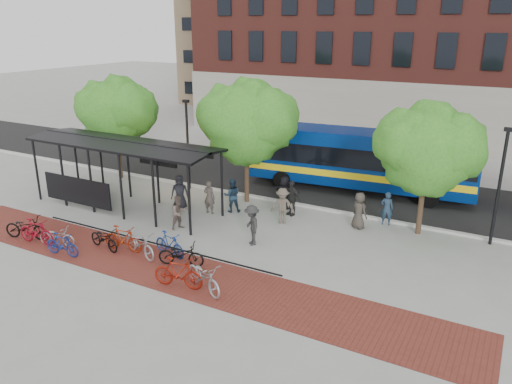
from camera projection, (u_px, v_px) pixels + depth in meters
The scene contains 33 objects.
ground at pixel (268, 233), 22.78m from camera, with size 160.00×160.00×0.00m, color #9E9E99.
asphalt_street at pixel (330, 186), 29.43m from camera, with size 160.00×8.00×0.01m, color black.
curb at pixel (303, 205), 26.09m from camera, with size 160.00×0.25×0.12m, color #B7B7B2.
brick_strip at pixel (164, 268), 19.54m from camera, with size 24.00×3.00×0.01m, color maroon.
bike_rack_rail at pixel (153, 252), 20.88m from camera, with size 12.00×0.05×0.95m, color black.
bus_shelter at pixel (121, 151), 25.12m from camera, with size 10.60×3.07×3.60m.
tree_a at pixel (117, 109), 29.62m from camera, with size 4.90×4.00×6.18m.
tree_b at pixel (249, 119), 25.45m from camera, with size 5.15×4.20×6.47m.
tree_c at pixel (430, 147), 21.49m from camera, with size 4.66×3.80×5.92m.
lamp_post_left at pixel (188, 142), 28.07m from camera, with size 0.35×0.20×5.12m.
lamp_post_right at pixel (500, 184), 20.80m from camera, with size 0.35×0.20×5.12m.
bus at pixel (359, 157), 28.05m from camera, with size 12.91×3.96×3.43m.
bike_0 at pixel (26, 227), 22.05m from camera, with size 0.72×2.05×1.08m, color black.
bike_1 at pixel (36, 231), 21.57m from camera, with size 0.53×1.88×1.13m, color maroon.
bike_2 at pixel (57, 236), 21.41m from camera, with size 0.58×1.67×0.88m, color #999A9C.
bike_3 at pixel (62, 245), 20.45m from camera, with size 0.47×1.65×0.99m, color navy.
bike_4 at pixel (104, 239), 21.07m from camera, with size 0.63×1.81×0.95m, color black.
bike_5 at pixel (123, 239), 20.87m from camera, with size 0.52×1.85×1.11m, color maroon.
bike_6 at pixel (140, 244), 20.43m from camera, with size 0.72×2.06×1.08m, color #959597.
bike_7 at pixel (170, 244), 20.44m from camera, with size 0.49×1.72×1.03m, color navy.
bike_8 at pixel (181, 254), 19.61m from camera, with size 0.65×1.87×0.98m, color black.
bike_9 at pixel (178, 273), 17.96m from camera, with size 0.55×1.93×1.16m, color maroon.
bike_10 at pixel (204, 276), 17.78m from camera, with size 0.73×2.10×1.10m, color #959597.
pedestrian_0 at pixel (180, 192), 25.48m from camera, with size 0.89×0.58×1.82m, color black.
pedestrian_1 at pixel (209, 197), 24.93m from camera, with size 0.62×0.41×1.71m, color #3F3832.
pedestrian_2 at pixel (232, 195), 25.14m from camera, with size 0.85×0.66×1.74m, color #1A2C3E.
pedestrian_3 at pixel (283, 206), 23.65m from camera, with size 1.14×0.66×1.77m, color brown.
pedestrian_4 at pixel (292, 198), 24.71m from camera, with size 1.05×0.44×1.79m, color black.
pedestrian_5 at pixel (285, 192), 25.62m from camera, with size 1.60×0.51×1.72m, color black.
pedestrian_6 at pixel (359, 211), 23.10m from camera, with size 0.86×0.56×1.75m, color #39332E.
pedestrian_7 at pixel (387, 208), 23.53m from camera, with size 0.60×0.39×1.64m, color #21364E.
pedestrian_8 at pixel (179, 212), 23.04m from camera, with size 0.79×0.61×1.62m, color brown.
pedestrian_9 at pixel (252, 225), 21.37m from camera, with size 1.15×0.66×1.79m, color #282828.
Camera 1 is at (9.58, -18.66, 9.12)m, focal length 35.00 mm.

